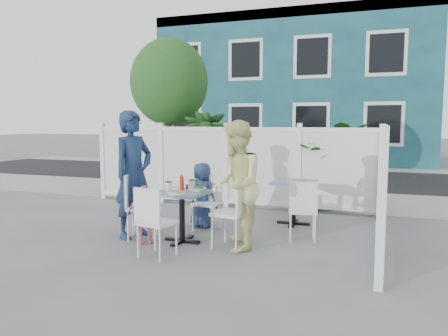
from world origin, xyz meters
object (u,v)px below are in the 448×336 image
(chair_right, at_px, (236,207))
(boy, at_px, (202,195))
(man, at_px, (133,174))
(utility_cabinet, at_px, (168,164))
(chair_near, at_px, (153,217))
(main_table, at_px, (182,203))
(spare_table, at_px, (294,191))
(chair_left, at_px, (137,201))
(chair_back, at_px, (208,198))
(woman, at_px, (236,185))
(toddler, at_px, (144,214))

(chair_right, distance_m, boy, 1.30)
(man, distance_m, boy, 1.21)
(man, height_order, boy, man)
(utility_cabinet, xyz_separation_m, chair_near, (2.33, -5.03, -0.11))
(main_table, xyz_separation_m, spare_table, (1.30, 1.59, -0.00))
(main_table, distance_m, boy, 0.91)
(spare_table, bearing_deg, chair_left, -140.87)
(main_table, distance_m, chair_back, 0.84)
(utility_cabinet, height_order, man, man)
(woman, bearing_deg, main_table, -111.79)
(boy, bearing_deg, utility_cabinet, -39.40)
(spare_table, xyz_separation_m, chair_right, (-0.48, -1.63, 0.00))
(utility_cabinet, bearing_deg, chair_near, -60.51)
(spare_table, height_order, chair_left, chair_left)
(utility_cabinet, height_order, main_table, utility_cabinet)
(main_table, distance_m, chair_near, 0.79)
(boy, bearing_deg, toddler, 85.89)
(spare_table, xyz_separation_m, boy, (-1.37, -0.68, -0.04))
(spare_table, distance_m, toddler, 2.55)
(utility_cabinet, height_order, boy, utility_cabinet)
(main_table, relative_size, chair_right, 0.77)
(utility_cabinet, xyz_separation_m, boy, (2.30, -3.33, -0.10))
(chair_right, xyz_separation_m, man, (-1.62, 0.08, 0.37))
(chair_near, bearing_deg, chair_right, 52.88)
(chair_near, distance_m, boy, 1.70)
(chair_back, relative_size, chair_near, 0.95)
(chair_near, bearing_deg, man, 144.47)
(chair_near, distance_m, toddler, 0.73)
(spare_table, xyz_separation_m, chair_left, (-2.01, -1.64, -0.01))
(toddler, bearing_deg, boy, 37.61)
(woman, xyz_separation_m, toddler, (-1.31, -0.16, -0.45))
(spare_table, bearing_deg, toddler, -134.42)
(spare_table, distance_m, chair_near, 2.73)
(toddler, bearing_deg, chair_back, 30.44)
(main_table, relative_size, chair_back, 0.87)
(man, xyz_separation_m, toddler, (0.32, -0.27, -0.52))
(chair_right, distance_m, chair_back, 1.16)
(spare_table, relative_size, toddler, 0.88)
(chair_right, height_order, toddler, chair_right)
(spare_table, distance_m, woman, 1.75)
(chair_left, relative_size, man, 0.51)
(main_table, height_order, chair_near, chair_near)
(utility_cabinet, bearing_deg, woman, -48.86)
(chair_back, bearing_deg, chair_left, 50.26)
(woman, bearing_deg, man, -110.78)
(chair_right, bearing_deg, chair_near, 139.43)
(main_table, bearing_deg, man, 177.30)
(man, bearing_deg, woman, -77.01)
(chair_back, distance_m, woman, 1.23)
(chair_near, xyz_separation_m, boy, (-0.03, 1.70, 0.00))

